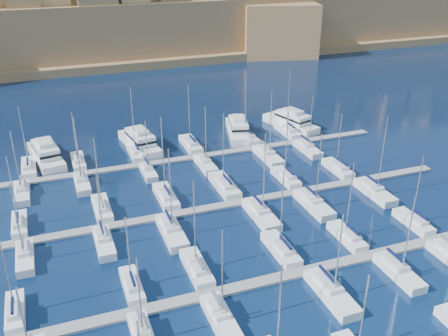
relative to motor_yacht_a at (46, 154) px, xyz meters
name	(u,v)px	position (x,y,z in m)	size (l,w,h in m)	color
ground	(262,232)	(31.67, -41.25, -1.73)	(600.00, 600.00, 0.00)	black
pontoon_mid_near	(297,273)	(31.67, -53.25, -1.53)	(84.00, 2.00, 0.40)	slate
pontoon_mid_far	(239,203)	(31.67, -31.25, -1.53)	(84.00, 2.00, 0.40)	slate
pontoon_far	(202,156)	(31.67, -9.25, -1.53)	(84.00, 2.00, 0.40)	slate
sailboat_12	(15,312)	(-5.95, -48.51, -1.01)	(2.31, 7.69, 11.74)	silver
sailboat_13	(132,286)	(8.96, -48.45, -1.01)	(2.34, 7.80, 11.60)	silver
sailboat_14	(197,268)	(18.40, -47.85, -0.98)	(2.71, 9.04, 14.74)	silver
sailboat_15	(281,249)	(31.83, -47.81, -0.98)	(2.74, 9.12, 13.98)	silver
sailboat_16	(347,236)	(43.21, -48.23, -0.99)	(2.48, 8.26, 13.63)	silver
sailboat_17	(414,222)	(56.04, -48.31, -1.00)	(2.43, 8.10, 12.84)	silver
sailboat_19	(143,336)	(8.35, -58.19, -1.00)	(2.42, 8.07, 12.63)	silver
sailboat_20	(221,318)	(18.11, -58.63, -0.98)	(2.70, 8.99, 14.32)	silver
sailboat_21	(331,293)	(33.63, -59.16, -0.98)	(3.02, 10.05, 13.47)	silver
sailboat_22	(399,272)	(45.00, -58.56, -0.99)	(2.65, 8.83, 13.50)	silver
sailboat_24	(20,225)	(-5.42, -26.35, -1.00)	(2.41, 8.02, 13.11)	silver
sailboat_25	(102,209)	(8.07, -25.79, -0.98)	(2.75, 9.17, 13.96)	silver
sailboat_26	(166,197)	(19.59, -25.50, -0.96)	(2.92, 9.75, 16.12)	silver
sailboat_27	(225,186)	(31.10, -25.16, -0.96)	(3.13, 10.43, 15.26)	silver
sailboat_28	(286,178)	(43.63, -26.05, -0.98)	(2.59, 8.63, 14.38)	silver
sailboat_29	(338,169)	(55.42, -26.01, -1.00)	(2.61, 8.70, 12.48)	silver
sailboat_30	(25,257)	(-4.66, -36.34, -0.99)	(2.52, 8.39, 13.57)	silver
sailboat_31	(104,242)	(6.88, -36.49, -0.99)	(2.61, 8.69, 13.40)	silver
sailboat_32	(172,232)	(17.51, -37.23, -0.96)	(3.06, 10.20, 15.78)	silver
sailboat_33	(261,214)	(33.22, -37.25, -0.96)	(3.07, 10.24, 16.08)	silver
sailboat_34	(314,204)	(43.42, -37.23, -0.97)	(3.06, 10.20, 14.52)	silver
sailboat_35	(375,192)	(56.36, -37.08, -0.96)	(2.97, 9.90, 15.92)	silver
sailboat_36	(29,168)	(-3.59, -3.68, -0.98)	(2.81, 9.38, 13.89)	silver
sailboat_37	(78,162)	(6.15, -4.07, -1.01)	(2.58, 8.59, 11.74)	silver
sailboat_38	(136,153)	(18.45, -3.69, -0.97)	(2.81, 9.37, 15.71)	silver
sailboat_39	(191,144)	(31.01, -3.43, -0.97)	(2.97, 9.89, 14.57)	silver
sailboat_40	(246,136)	(44.66, -3.26, -0.96)	(3.07, 10.24, 15.84)	silver
sailboat_41	(288,131)	(55.50, -3.55, -0.96)	(2.89, 9.64, 16.06)	silver
sailboat_42	(22,192)	(-4.98, -14.61, -0.99)	(2.68, 8.95, 13.29)	silver
sailboat_43	(82,183)	(5.82, -14.51, -0.98)	(2.62, 8.72, 14.42)	silver
sailboat_44	(148,172)	(18.86, -14.02, -1.01)	(2.32, 7.74, 12.03)	silver
sailboat_45	(205,164)	(30.77, -14.58, -0.99)	(2.67, 8.88, 13.56)	silver
sailboat_46	(268,156)	(44.76, -15.27, -0.96)	(3.08, 10.27, 15.81)	silver
sailboat_47	(307,149)	(54.66, -14.72, -0.99)	(2.75, 9.17, 13.10)	silver
motor_yacht_a	(46,154)	(0.00, 0.00, 0.00)	(7.52, 16.72, 5.25)	silver
motor_yacht_b	(140,141)	(20.14, 0.03, 0.00)	(7.16, 16.74, 5.25)	silver
motor_yacht_c	(238,129)	(43.74, -0.41, 0.00)	(8.43, 15.94, 5.25)	silver
motor_yacht_d	(291,121)	(58.16, -0.16, 0.00)	(9.03, 16.47, 5.25)	silver
fortified_city	(108,11)	(31.48, 114.01, 13.01)	(460.00, 108.95, 59.52)	brown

